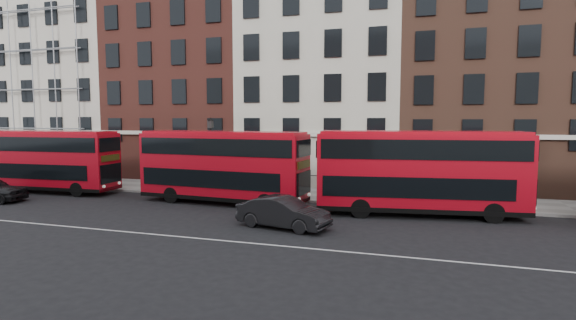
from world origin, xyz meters
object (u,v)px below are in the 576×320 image
(bus_c, at_px, (419,171))
(car_front, at_px, (283,212))
(bus_a, at_px, (47,160))
(bus_b, at_px, (222,165))

(bus_c, bearing_deg, car_front, -149.53)
(bus_a, height_order, bus_b, bus_b)
(bus_a, height_order, car_front, bus_a)
(bus_b, bearing_deg, bus_c, 3.96)
(bus_b, height_order, car_front, bus_b)
(bus_a, distance_m, bus_c, 26.14)
(bus_a, relative_size, car_front, 2.31)
(bus_a, distance_m, car_front, 20.51)
(bus_c, xyz_separation_m, car_front, (-6.30, -4.95, -1.76))
(bus_a, xyz_separation_m, bus_b, (14.13, 0.00, 0.05))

